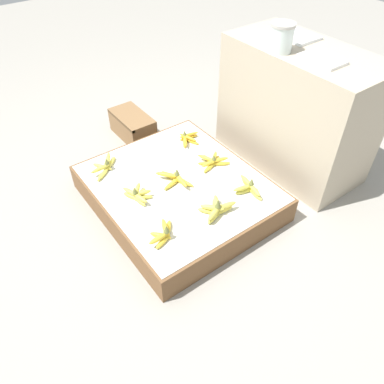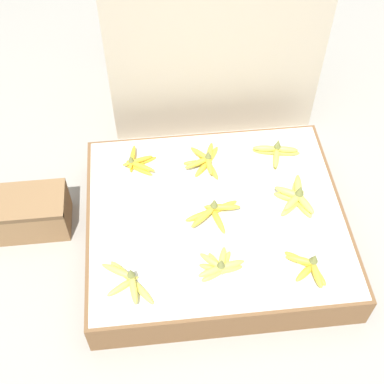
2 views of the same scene
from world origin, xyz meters
name	(u,v)px [view 1 (image 1 of 2)]	position (x,y,z in m)	size (l,w,h in m)	color
ground_plane	(179,203)	(0.00, 0.00, 0.00)	(10.00, 10.00, 0.00)	gray
display_platform	(179,193)	(0.00, 0.00, 0.09)	(1.11, 0.97, 0.18)	brown
back_vendor_table	(296,110)	(0.09, 0.91, 0.41)	(1.02, 0.50, 0.83)	tan
wooden_crate	(133,126)	(-0.85, 0.15, 0.10)	(0.40, 0.21, 0.19)	olive
banana_bunch_front_left	(105,166)	(-0.38, -0.30, 0.20)	(0.21, 0.22, 0.10)	#DBCC4C
banana_bunch_front_midleft	(137,195)	(-0.03, -0.27, 0.20)	(0.19, 0.14, 0.10)	#DBCC4C
banana_bunch_front_midright	(163,234)	(0.32, -0.32, 0.21)	(0.15, 0.20, 0.10)	gold
banana_bunch_middle_midleft	(175,178)	(-0.01, -0.01, 0.21)	(0.24, 0.18, 0.10)	gold
banana_bunch_middle_midright	(216,209)	(0.35, 0.02, 0.21)	(0.16, 0.22, 0.11)	#DBCC4C
banana_bunch_back_left	(187,138)	(-0.32, 0.31, 0.20)	(0.16, 0.18, 0.08)	gold
banana_bunch_back_midleft	(212,161)	(-0.01, 0.28, 0.20)	(0.18, 0.21, 0.09)	gold
banana_bunch_back_midright	(249,187)	(0.32, 0.29, 0.21)	(0.22, 0.16, 0.10)	gold
glass_jar	(281,37)	(0.01, 0.74, 0.91)	(0.15, 0.15, 0.16)	silver
foam_tray_white	(322,59)	(0.25, 0.83, 0.84)	(0.25, 0.16, 0.02)	white
foam_tray_dark	(298,36)	(-0.07, 0.99, 0.84)	(0.23, 0.20, 0.02)	white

